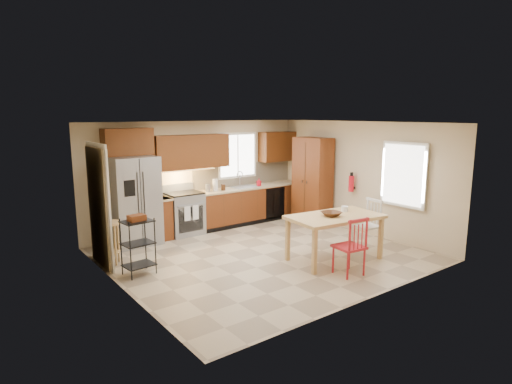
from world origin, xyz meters
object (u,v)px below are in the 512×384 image
(pantry, at_px, (312,181))
(table_bowl, at_px, (331,216))
(range_stove, at_px, (184,214))
(chair_red, at_px, (349,246))
(dining_table, at_px, (334,238))
(refrigerator, at_px, (134,201))
(fire_extinguisher, at_px, (351,184))
(utility_cart, at_px, (138,246))
(chair_white, at_px, (366,225))
(soap_bottle, at_px, (259,182))
(bar_stool, at_px, (111,243))
(table_jar, at_px, (345,210))

(pantry, distance_m, table_bowl, 2.77)
(range_stove, relative_size, chair_red, 0.92)
(pantry, height_order, dining_table, pantry)
(refrigerator, relative_size, table_bowl, 5.30)
(pantry, xyz_separation_m, fire_extinguisher, (0.20, -1.05, 0.05))
(dining_table, xyz_separation_m, chair_red, (-0.35, -0.65, 0.08))
(refrigerator, relative_size, utility_cart, 1.87)
(range_stove, distance_m, utility_cart, 2.46)
(pantry, xyz_separation_m, table_bowl, (-1.67, -2.21, -0.21))
(refrigerator, distance_m, chair_red, 4.40)
(fire_extinguisher, height_order, chair_white, fire_extinguisher)
(chair_red, height_order, table_bowl, chair_red)
(soap_bottle, xyz_separation_m, table_bowl, (-0.72, -3.11, -0.16))
(soap_bottle, height_order, chair_red, soap_bottle)
(refrigerator, height_order, soap_bottle, refrigerator)
(chair_red, bearing_deg, bar_stool, 142.86)
(pantry, xyz_separation_m, dining_table, (-1.56, -2.21, -0.64))
(table_bowl, bearing_deg, chair_red, -110.57)
(fire_extinguisher, bearing_deg, refrigerator, 155.48)
(dining_table, bearing_deg, table_bowl, -173.29)
(table_bowl, xyz_separation_m, table_jar, (0.48, 0.11, 0.03))
(dining_table, bearing_deg, bar_stool, 152.97)
(range_stove, height_order, fire_extinguisher, fire_extinguisher)
(chair_white, xyz_separation_m, table_bowl, (-1.06, -0.05, 0.34))
(refrigerator, bearing_deg, range_stove, 2.99)
(chair_red, distance_m, utility_cart, 3.52)
(chair_white, distance_m, bar_stool, 4.85)
(chair_white, xyz_separation_m, table_jar, (-0.58, 0.06, 0.37))
(refrigerator, xyz_separation_m, dining_table, (2.57, -3.13, -0.50))
(pantry, relative_size, dining_table, 1.24)
(chair_white, bearing_deg, chair_red, 125.02)
(range_stove, height_order, utility_cart, utility_cart)
(refrigerator, xyz_separation_m, soap_bottle, (3.18, -0.02, 0.09))
(dining_table, distance_m, bar_stool, 4.05)
(pantry, distance_m, utility_cart, 4.82)
(pantry, xyz_separation_m, chair_red, (-1.91, -2.86, -0.55))
(soap_bottle, xyz_separation_m, bar_stool, (-3.98, -0.86, -0.61))
(fire_extinguisher, height_order, chair_red, fire_extinguisher)
(fire_extinguisher, height_order, table_jar, fire_extinguisher)
(refrigerator, xyz_separation_m, range_stove, (1.15, 0.06, -0.45))
(table_jar, bearing_deg, soap_bottle, 85.39)
(table_bowl, distance_m, bar_stool, 3.99)
(table_jar, relative_size, utility_cart, 0.16)
(pantry, relative_size, chair_white, 2.11)
(table_jar, bearing_deg, dining_table, -164.05)
(chair_white, bearing_deg, refrigerator, 55.49)
(fire_extinguisher, xyz_separation_m, chair_white, (-0.81, -1.11, -0.60))
(refrigerator, height_order, pantry, pantry)
(chair_white, height_order, utility_cart, chair_white)
(dining_table, bearing_deg, soap_bottle, 85.54)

